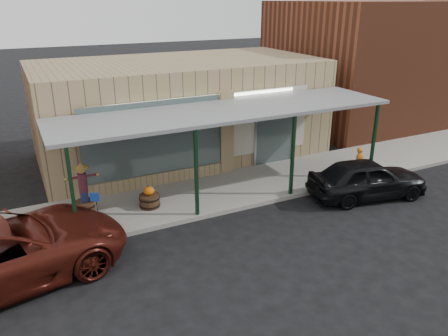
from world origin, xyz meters
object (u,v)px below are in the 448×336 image
handicap_sign (96,207)px  parked_sedan (367,178)px  barrel_scarecrow (85,197)px  car_maroon (0,253)px  barrel_pumpkin (149,199)px

handicap_sign → parked_sedan: bearing=11.4°
barrel_scarecrow → parked_sedan: 9.63m
barrel_scarecrow → car_maroon: 3.57m
barrel_pumpkin → parked_sedan: size_ratio=0.19×
parked_sedan → car_maroon: bearing=100.5°
barrel_pumpkin → handicap_sign: bearing=-153.2°
handicap_sign → barrel_scarecrow: bearing=114.9°
handicap_sign → barrel_pumpkin: bearing=47.0°
barrel_pumpkin → parked_sedan: 7.62m
handicap_sign → parked_sedan: 9.23m
handicap_sign → car_maroon: size_ratio=0.21×
barrel_scarecrow → parked_sedan: size_ratio=0.40×
barrel_scarecrow → handicap_sign: barrel_scarecrow is taller
barrel_pumpkin → handicap_sign: 2.18m
barrel_pumpkin → handicap_sign: handicap_sign is taller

